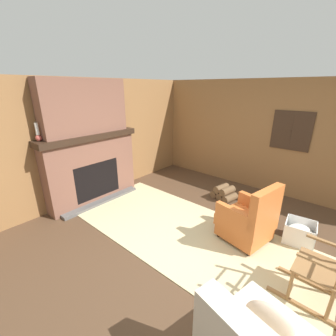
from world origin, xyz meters
name	(u,v)px	position (x,y,z in m)	size (l,w,h in m)	color
ground_plane	(199,255)	(0.00, 0.00, 0.00)	(14.00, 14.00, 0.00)	#4C3523
wood_panel_wall_left	(84,142)	(-2.81, 0.00, 1.21)	(0.06, 6.15, 2.41)	olive
wood_panel_wall_back	(275,138)	(0.01, 2.80, 1.21)	(6.15, 0.09, 2.41)	olive
fireplace_hearth	(92,168)	(-2.59, 0.00, 0.69)	(0.55, 1.95, 1.40)	brown
chimney_breast	(85,107)	(-2.60, 0.00, 1.89)	(0.30, 1.63, 0.99)	brown
area_rug	(185,232)	(-0.48, 0.29, 0.01)	(4.09, 1.78, 0.01)	#C6B789
armchair	(248,221)	(0.36, 0.74, 0.35)	(0.80, 0.78, 0.96)	#C6662D
rocking_chair	(322,270)	(1.36, 0.23, 0.43)	(0.81, 0.50, 1.28)	olive
firewood_stack	(224,193)	(-0.55, 1.78, 0.13)	(0.53, 0.44, 0.29)	brown
laundry_basket	(300,232)	(0.98, 1.24, 0.17)	(0.45, 0.43, 0.33)	white
oil_lamp_vase	(38,135)	(-2.64, -0.86, 1.50)	(0.10, 0.10, 0.30)	#B24C42
storage_case	(93,129)	(-2.64, 0.14, 1.47)	(0.18, 0.23, 0.14)	brown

